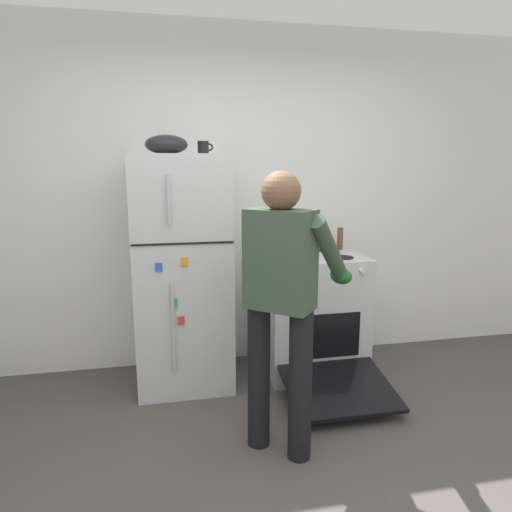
# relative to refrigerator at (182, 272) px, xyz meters

# --- Properties ---
(kitchen_wall_back) EXTENTS (6.00, 0.10, 2.70)m
(kitchen_wall_back) POSITION_rel_refrigerator_xyz_m (0.44, 0.38, 0.50)
(kitchen_wall_back) COLOR white
(kitchen_wall_back) RESTS_ON ground
(refrigerator) EXTENTS (0.68, 0.72, 1.70)m
(refrigerator) POSITION_rel_refrigerator_xyz_m (0.00, 0.00, 0.00)
(refrigerator) COLOR silver
(refrigerator) RESTS_ON ground
(stove_range) EXTENTS (0.76, 1.23, 0.94)m
(stove_range) POSITION_rel_refrigerator_xyz_m (1.01, -0.02, -0.39)
(stove_range) COLOR silver
(stove_range) RESTS_ON ground
(person_cook) EXTENTS (0.69, 0.73, 1.60)m
(person_cook) POSITION_rel_refrigerator_xyz_m (0.51, -0.98, 0.11)
(person_cook) COLOR black
(person_cook) RESTS_ON ground
(red_pot) EXTENTS (0.37, 0.27, 0.14)m
(red_pot) POSITION_rel_refrigerator_xyz_m (0.85, -0.05, 0.16)
(red_pot) COLOR #236638
(red_pot) RESTS_ON stove_range
(coffee_mug) EXTENTS (0.11, 0.08, 0.10)m
(coffee_mug) POSITION_rel_refrigerator_xyz_m (0.18, 0.05, 0.90)
(coffee_mug) COLOR black
(coffee_mug) RESTS_ON refrigerator
(pepper_mill) EXTENTS (0.05, 0.05, 0.18)m
(pepper_mill) POSITION_rel_refrigerator_xyz_m (1.31, 0.20, 0.18)
(pepper_mill) COLOR brown
(pepper_mill) RESTS_ON stove_range
(mixing_bowl) EXTENTS (0.30, 0.30, 0.13)m
(mixing_bowl) POSITION_rel_refrigerator_xyz_m (-0.08, 0.00, 0.92)
(mixing_bowl) COLOR black
(mixing_bowl) RESTS_ON refrigerator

